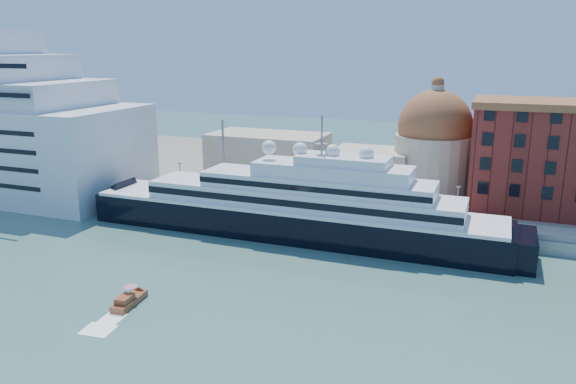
% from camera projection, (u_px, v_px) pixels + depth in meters
% --- Properties ---
extents(ground, '(400.00, 400.00, 0.00)m').
position_uv_depth(ground, '(242.00, 279.00, 89.41)').
color(ground, '#375F56').
rests_on(ground, ground).
extents(quay, '(180.00, 10.00, 2.50)m').
position_uv_depth(quay, '(311.00, 214.00, 119.79)').
color(quay, gray).
rests_on(quay, ground).
extents(land, '(260.00, 72.00, 2.00)m').
position_uv_depth(land, '(358.00, 175.00, 156.86)').
color(land, slate).
rests_on(land, ground).
extents(quay_fence, '(180.00, 0.10, 1.20)m').
position_uv_depth(quay_fence, '(304.00, 211.00, 115.26)').
color(quay_fence, slate).
rests_on(quay_fence, quay).
extents(superyacht, '(93.14, 12.91, 27.84)m').
position_uv_depth(superyacht, '(277.00, 210.00, 110.06)').
color(superyacht, black).
rests_on(superyacht, ground).
extents(service_barge, '(12.84, 4.88, 2.84)m').
position_uv_depth(service_barge, '(132.00, 214.00, 121.09)').
color(service_barge, white).
rests_on(service_barge, ground).
extents(water_taxi, '(2.86, 6.87, 3.18)m').
position_uv_depth(water_taxi, '(129.00, 300.00, 80.26)').
color(water_taxi, brown).
rests_on(water_taxi, ground).
extents(church, '(66.00, 18.00, 25.50)m').
position_uv_depth(church, '(367.00, 152.00, 136.53)').
color(church, beige).
rests_on(church, land).
extents(lamp_posts, '(120.80, 2.40, 18.00)m').
position_uv_depth(lamp_posts, '(253.00, 172.00, 120.47)').
color(lamp_posts, slate).
rests_on(lamp_posts, quay).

